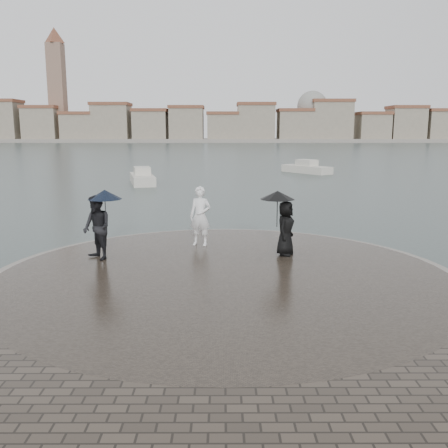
{
  "coord_description": "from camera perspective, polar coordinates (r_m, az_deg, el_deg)",
  "views": [
    {
      "loc": [
        -0.04,
        -9.21,
        4.1
      ],
      "look_at": [
        0.0,
        4.8,
        1.45
      ],
      "focal_mm": 40.0,
      "sensor_mm": 36.0,
      "label": 1
    }
  ],
  "objects": [
    {
      "name": "far_skyline",
      "position": [
        170.04,
        -2.31,
        11.2
      ],
      "size": [
        260.0,
        20.0,
        37.0
      ],
      "color": "gray",
      "rests_on": "ground"
    },
    {
      "name": "visitor_right",
      "position": [
        15.08,
        6.77,
        0.63
      ],
      "size": [
        1.18,
        1.11,
        1.95
      ],
      "color": "black",
      "rests_on": "quay_tip"
    },
    {
      "name": "statue",
      "position": [
        16.28,
        -2.73,
        0.9
      ],
      "size": [
        0.81,
        0.64,
        1.94
      ],
      "primitive_type": "imported",
      "rotation": [
        0.0,
        0.0,
        -0.28
      ],
      "color": "white",
      "rests_on": "quay_tip"
    },
    {
      "name": "boats",
      "position": [
        45.57,
        12.25,
        5.78
      ],
      "size": [
        37.79,
        15.35,
        1.5
      ],
      "color": "beige",
      "rests_on": "ground"
    },
    {
      "name": "quay_tip",
      "position": [
        13.3,
        0.02,
        -6.42
      ],
      "size": [
        11.9,
        11.9,
        0.36
      ],
      "primitive_type": "cylinder",
      "color": "#2D261E",
      "rests_on": "ground"
    },
    {
      "name": "ground",
      "position": [
        10.09,
        0.08,
        -13.28
      ],
      "size": [
        400.0,
        400.0,
        0.0
      ],
      "primitive_type": "plane",
      "color": "#2B3835",
      "rests_on": "ground"
    },
    {
      "name": "visitor_left",
      "position": [
        14.93,
        -14.17,
        0.27
      ],
      "size": [
        1.32,
        1.18,
        2.04
      ],
      "color": "black",
      "rests_on": "quay_tip"
    },
    {
      "name": "kerb_ring",
      "position": [
        13.31,
        0.02,
        -6.51
      ],
      "size": [
        12.5,
        12.5,
        0.32
      ],
      "primitive_type": "cylinder",
      "color": "gray",
      "rests_on": "ground"
    }
  ]
}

